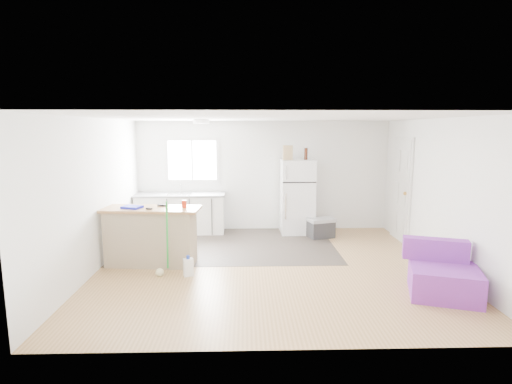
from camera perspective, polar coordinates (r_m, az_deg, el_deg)
room at (r=6.35m, az=2.04°, el=-0.33°), size 5.51×5.01×2.41m
vinyl_zone at (r=7.83m, az=-3.94°, el=-7.52°), size 4.05×2.50×0.00m
window at (r=8.84m, az=-9.09°, el=4.51°), size 1.18×0.06×0.98m
interior_door at (r=8.49m, az=20.03°, el=0.27°), size 0.11×0.92×2.10m
ceiling_fixture at (r=7.49m, az=-7.84°, el=9.95°), size 0.30×0.30×0.07m
kitchen_cabinets at (r=8.75m, az=-10.73°, el=-2.97°), size 1.92×0.64×1.12m
peninsula at (r=6.83m, az=-14.74°, el=-6.08°), size 1.60×0.73×0.96m
refrigerator at (r=8.60m, az=5.89°, el=-0.64°), size 0.71×0.68×1.58m
cooler at (r=8.39m, az=9.25°, el=-5.04°), size 0.61×0.50×0.41m
purple_seat at (r=6.07m, az=25.10°, el=-10.82°), size 1.07×1.06×0.71m
cleaner_jug at (r=6.28m, az=-9.64°, el=-10.51°), size 0.17×0.15×0.32m
mop at (r=6.36m, az=-13.26°, el=-9.53°), size 0.23×0.33×1.18m
red_cup at (r=6.60m, az=-10.22°, el=-1.69°), size 0.10×0.10×0.12m
blue_tray at (r=6.77m, az=-17.29°, el=-2.06°), size 0.35×0.30×0.04m
tool_a at (r=6.80m, az=-13.32°, el=-1.86°), size 0.14×0.06×0.03m
tool_b at (r=6.58m, az=-15.04°, el=-2.32°), size 0.11×0.08×0.03m
cardboard_box at (r=8.39m, az=4.55°, el=5.63°), size 0.20×0.10×0.30m
bottle_left at (r=8.44m, az=7.15°, el=5.43°), size 0.09×0.09×0.25m
bottle_right at (r=8.51m, az=7.13°, el=5.46°), size 0.09×0.09×0.25m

